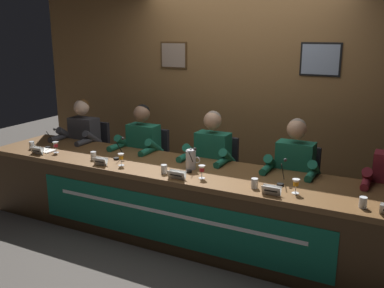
% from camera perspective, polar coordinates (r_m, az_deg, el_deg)
% --- Properties ---
extents(ground_plane, '(12.00, 12.00, 0.00)m').
position_cam_1_polar(ground_plane, '(4.50, 0.00, -12.25)').
color(ground_plane, '#4C4742').
extents(wall_back_panelled, '(5.94, 0.14, 2.60)m').
position_cam_1_polar(wall_back_panelled, '(5.28, 6.66, 6.55)').
color(wall_back_panelled, brown).
rests_on(wall_back_panelled, ground_plane).
extents(conference_table, '(4.74, 0.85, 0.74)m').
position_cam_1_polar(conference_table, '(4.19, -0.80, -6.55)').
color(conference_table, brown).
rests_on(conference_table, ground_plane).
extents(chair_far_left, '(0.44, 0.44, 0.91)m').
position_cam_1_polar(chair_far_left, '(5.75, -13.09, -1.84)').
color(chair_far_left, black).
rests_on(chair_far_left, ground_plane).
extents(panelist_far_left, '(0.51, 0.48, 1.24)m').
position_cam_1_polar(panelist_far_left, '(5.53, -14.58, 0.40)').
color(panelist_far_left, black).
rests_on(panelist_far_left, ground_plane).
extents(nameplate_far_left, '(0.15, 0.06, 0.08)m').
position_cam_1_polar(nameplate_far_left, '(5.00, -19.82, -0.81)').
color(nameplate_far_left, white).
rests_on(nameplate_far_left, conference_table).
extents(juice_glass_far_left, '(0.06, 0.06, 0.12)m').
position_cam_1_polar(juice_glass_far_left, '(4.98, -17.59, -0.15)').
color(juice_glass_far_left, white).
rests_on(juice_glass_far_left, conference_table).
extents(water_cup_far_left, '(0.06, 0.06, 0.08)m').
position_cam_1_polar(water_cup_far_left, '(5.25, -20.44, -0.18)').
color(water_cup_far_left, silver).
rests_on(water_cup_far_left, conference_table).
extents(microphone_far_left, '(0.06, 0.17, 0.22)m').
position_cam_1_polar(microphone_far_left, '(5.22, -18.29, 0.34)').
color(microphone_far_left, black).
rests_on(microphone_far_left, conference_table).
extents(chair_left, '(0.44, 0.44, 0.91)m').
position_cam_1_polar(chair_left, '(5.24, -5.62, -3.15)').
color(chair_left, black).
rests_on(chair_left, ground_plane).
extents(panelist_left, '(0.51, 0.48, 1.24)m').
position_cam_1_polar(panelist_left, '(5.00, -6.93, -0.74)').
color(panelist_left, black).
rests_on(panelist_left, ground_plane).
extents(nameplate_left, '(0.15, 0.06, 0.08)m').
position_cam_1_polar(nameplate_left, '(4.41, -12.03, -2.26)').
color(nameplate_left, white).
rests_on(nameplate_left, conference_table).
extents(juice_glass_left, '(0.06, 0.06, 0.12)m').
position_cam_1_polar(juice_glass_left, '(4.35, -9.37, -1.74)').
color(juice_glass_left, white).
rests_on(juice_glass_left, conference_table).
extents(water_cup_left, '(0.06, 0.06, 0.08)m').
position_cam_1_polar(water_cup_left, '(4.62, -12.91, -1.57)').
color(water_cup_left, silver).
rests_on(water_cup_left, conference_table).
extents(microphone_left, '(0.06, 0.17, 0.22)m').
position_cam_1_polar(microphone_left, '(4.60, -9.69, -1.02)').
color(microphone_left, black).
rests_on(microphone_left, conference_table).
extents(chair_center, '(0.44, 0.44, 0.91)m').
position_cam_1_polar(chair_center, '(4.84, 3.31, -4.64)').
color(chair_center, black).
rests_on(chair_center, ground_plane).
extents(panelist_center, '(0.51, 0.48, 1.24)m').
position_cam_1_polar(panelist_center, '(4.58, 2.34, -2.11)').
color(panelist_center, black).
rests_on(panelist_center, ground_plane).
extents(nameplate_center, '(0.17, 0.06, 0.08)m').
position_cam_1_polar(nameplate_center, '(3.92, -2.03, -4.10)').
color(nameplate_center, white).
rests_on(nameplate_center, conference_table).
extents(juice_glass_center, '(0.06, 0.06, 0.12)m').
position_cam_1_polar(juice_glass_center, '(3.92, 1.31, -3.38)').
color(juice_glass_center, white).
rests_on(juice_glass_center, conference_table).
extents(water_cup_center, '(0.06, 0.06, 0.08)m').
position_cam_1_polar(water_cup_center, '(4.08, -3.72, -3.40)').
color(water_cup_center, silver).
rests_on(water_cup_center, conference_table).
extents(microphone_center, '(0.06, 0.17, 0.22)m').
position_cam_1_polar(microphone_center, '(4.12, -0.14, -2.64)').
color(microphone_center, black).
rests_on(microphone_center, conference_table).
extents(chair_right, '(0.44, 0.44, 0.91)m').
position_cam_1_polar(chair_right, '(4.57, 13.59, -6.21)').
color(chair_right, black).
rests_on(chair_right, ground_plane).
extents(panelist_right, '(0.51, 0.48, 1.24)m').
position_cam_1_polar(panelist_right, '(4.30, 13.16, -3.62)').
color(panelist_right, black).
rests_on(panelist_right, ground_plane).
extents(nameplate_right, '(0.16, 0.06, 0.08)m').
position_cam_1_polar(nameplate_right, '(3.61, 10.46, -6.05)').
color(nameplate_right, white).
rests_on(nameplate_right, conference_table).
extents(juice_glass_right, '(0.06, 0.06, 0.12)m').
position_cam_1_polar(juice_glass_right, '(3.67, 13.58, -5.11)').
color(juice_glass_right, white).
rests_on(juice_glass_right, conference_table).
extents(water_cup_right, '(0.06, 0.06, 0.08)m').
position_cam_1_polar(water_cup_right, '(3.74, 8.27, -5.22)').
color(water_cup_right, silver).
rests_on(water_cup_right, conference_table).
extents(microphone_right, '(0.06, 0.17, 0.22)m').
position_cam_1_polar(microphone_right, '(3.86, 11.82, -4.20)').
color(microphone_right, black).
rests_on(microphone_right, conference_table).
extents(water_cup_far_right, '(0.06, 0.06, 0.08)m').
position_cam_1_polar(water_cup_far_right, '(3.55, 21.69, -7.26)').
color(water_cup_far_right, silver).
rests_on(water_cup_far_right, conference_table).
extents(water_pitcher_central, '(0.15, 0.10, 0.21)m').
position_cam_1_polar(water_pitcher_central, '(4.19, -0.14, -2.06)').
color(water_pitcher_central, silver).
rests_on(water_pitcher_central, conference_table).
extents(document_stack_far_left, '(0.21, 0.16, 0.01)m').
position_cam_1_polar(document_stack_far_left, '(5.11, -18.88, -0.82)').
color(document_stack_far_left, white).
rests_on(document_stack_far_left, conference_table).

